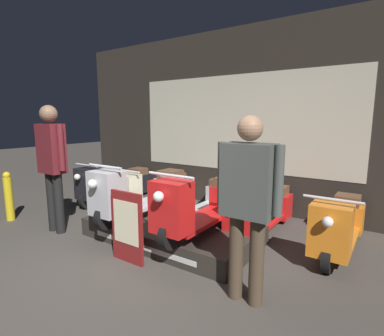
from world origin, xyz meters
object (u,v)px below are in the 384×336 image
object	(u,v)px
scooter_display_right	(204,205)
person_right_browsing	(248,195)
scooter_backrow_3	(261,211)
scooter_backrow_4	(339,225)
street_bollard	(9,196)
price_sign_board	(127,227)
scooter_display_left	(143,193)
scooter_backrow_2	(201,200)
person_left_browsing	(52,159)
scooter_backrow_0	(115,184)
scooter_backrow_1	(154,191)

from	to	relation	value
scooter_display_right	person_right_browsing	size ratio (longest dim) A/B	1.05
scooter_backrow_3	scooter_backrow_4	bearing A→B (deg)	0.00
scooter_backrow_4	street_bollard	xyz separation A→B (m)	(-4.59, -1.77, 0.07)
scooter_display_right	price_sign_board	bearing A→B (deg)	-123.41
scooter_display_left	scooter_backrow_2	xyz separation A→B (m)	(0.42, 0.91, -0.24)
scooter_display_right	scooter_backrow_4	bearing A→B (deg)	32.54
scooter_display_left	person_right_browsing	xyz separation A→B (m)	(1.94, -0.72, 0.41)
person_left_browsing	street_bollard	bearing A→B (deg)	-172.27
person_right_browsing	price_sign_board	world-z (taller)	person_right_browsing
price_sign_board	street_bollard	xyz separation A→B (m)	(-2.64, -0.07, -0.02)
scooter_backrow_0	scooter_backrow_2	xyz separation A→B (m)	(2.04, 0.00, 0.00)
scooter_backrow_1	scooter_backrow_2	xyz separation A→B (m)	(1.02, 0.00, 0.00)
scooter_backrow_2	person_left_browsing	xyz separation A→B (m)	(-1.47, -1.63, 0.74)
scooter_backrow_4	person_left_browsing	world-z (taller)	person_left_browsing
price_sign_board	street_bollard	bearing A→B (deg)	-178.52
scooter_display_right	scooter_backrow_2	bearing A→B (deg)	124.31
scooter_backrow_0	person_right_browsing	size ratio (longest dim) A/B	1.05
scooter_display_left	price_sign_board	bearing A→B (deg)	-57.28
scooter_backrow_1	scooter_display_left	bearing A→B (deg)	-56.46
price_sign_board	scooter_backrow_3	bearing A→B (deg)	61.45
person_left_browsing	person_right_browsing	world-z (taller)	person_left_browsing
scooter_backrow_1	person_right_browsing	world-z (taller)	person_right_browsing
scooter_backrow_0	person_left_browsing	world-z (taller)	person_left_browsing
scooter_display_left	scooter_backrow_4	world-z (taller)	scooter_display_left
scooter_backrow_1	street_bollard	xyz separation A→B (m)	(-1.53, -1.77, 0.07)
scooter_backrow_1	scooter_backrow_3	size ratio (longest dim) A/B	1.00
scooter_display_left	street_bollard	distance (m)	2.31
scooter_backrow_4	person_left_browsing	xyz separation A→B (m)	(-3.51, -1.63, 0.74)
scooter_display_right	person_left_browsing	size ratio (longest dim) A/B	0.96
scooter_display_right	scooter_backrow_1	world-z (taller)	scooter_display_right
scooter_backrow_0	scooter_backrow_3	xyz separation A→B (m)	(3.06, 0.00, 0.00)
scooter_backrow_4	person_left_browsing	bearing A→B (deg)	-155.14
scooter_display_right	person_right_browsing	xyz separation A→B (m)	(0.90, -0.72, 0.41)
scooter_display_left	street_bollard	bearing A→B (deg)	-157.91
scooter_backrow_2	scooter_backrow_4	world-z (taller)	same
person_right_browsing	scooter_display_left	bearing A→B (deg)	159.68
scooter_backrow_0	person_left_browsing	size ratio (longest dim) A/B	0.96
street_bollard	scooter_backrow_4	bearing A→B (deg)	21.11
scooter_backrow_0	street_bollard	size ratio (longest dim) A/B	2.19
person_left_browsing	price_sign_board	size ratio (longest dim) A/B	2.19
price_sign_board	scooter_display_right	bearing A→B (deg)	56.59
person_left_browsing	street_bollard	distance (m)	1.29
scooter_display_left	scooter_display_right	distance (m)	1.04
scooter_backrow_4	scooter_backrow_1	bearing A→B (deg)	180.00
scooter_backrow_3	price_sign_board	bearing A→B (deg)	-118.55
scooter_backrow_3	person_right_browsing	xyz separation A→B (m)	(0.50, -1.63, 0.66)
person_left_browsing	street_bollard	world-z (taller)	person_left_browsing
scooter_display_left	scooter_backrow_4	xyz separation A→B (m)	(2.46, 0.91, -0.24)
scooter_backrow_1	street_bollard	world-z (taller)	scooter_backrow_1
scooter_backrow_0	price_sign_board	distance (m)	2.73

